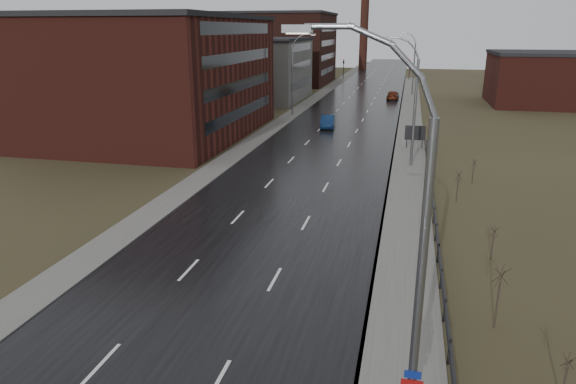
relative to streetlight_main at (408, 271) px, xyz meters
The scene contains 24 objects.
road 58.93m from the streetlight_main, 98.31° to the left, with size 14.00×300.00×0.06m, color black.
sidewalk_right 33.54m from the streetlight_main, 89.78° to the left, with size 3.20×180.00×0.18m, color #595651.
curb_right 33.57m from the streetlight_main, 92.42° to the left, with size 0.16×180.00×0.18m, color slate.
sidewalk_left 60.65m from the streetlight_main, 106.04° to the left, with size 2.40×260.00×0.12m, color #595651.
warehouse_near 52.13m from the streetlight_main, 124.42° to the left, with size 22.44×28.56×13.50m.
warehouse_mid 80.48m from the streetlight_main, 109.20° to the left, with size 16.32×20.40×10.50m.
warehouse_far 110.59m from the streetlight_main, 106.53° to the left, with size 26.52×24.48×15.50m.
building_right 82.95m from the streetlight_main, 74.74° to the left, with size 18.36×16.32×8.50m.
smokestack 149.01m from the streetlight_main, 95.58° to the left, with size 2.70×2.70×30.70m.
streetlight_main is the anchor object (origin of this frame).
streetlight_right_mid 34.01m from the streetlight_main, 89.95° to the left, with size 3.36×0.28×11.35m.
streetlight_left 62.15m from the streetlight_main, 105.08° to the left, with size 3.36×0.28×11.35m.
streetlight_right_far 88.01m from the streetlight_main, 89.98° to the left, with size 3.36×0.28×11.35m.
guardrail 17.27m from the streetlight_main, 83.61° to the left, with size 0.10×53.05×1.10m.
shrub_b 8.29m from the streetlight_main, 34.54° to the left, with size 0.44×0.46×1.84m.
shrub_c 9.98m from the streetlight_main, 64.18° to the left, with size 0.66×0.70×2.83m.
shrub_d 16.45m from the streetlight_main, 72.70° to the left, with size 0.47×0.49×1.95m.
shrub_e 25.53m from the streetlight_main, 81.75° to the left, with size 0.55×0.58×2.32m.
shrub_f 30.78m from the streetlight_main, 80.12° to the left, with size 0.49×0.51×2.04m.
billboard 41.47m from the streetlight_main, 89.13° to the left, with size 2.05×0.17×2.54m.
traffic_light_left 119.16m from the streetlight_main, 97.95° to the left, with size 0.58×2.73×5.30m.
traffic_light_right 118.01m from the streetlight_main, 90.23° to the left, with size 0.58×2.73×5.30m.
car_near 52.51m from the streetlight_main, 100.99° to the left, with size 1.67×4.78×1.58m, color #0D2143.
car_far 80.81m from the streetlight_main, 92.11° to the left, with size 1.95×4.84×1.65m, color #541E0E.
Camera 1 is at (8.17, -10.27, 11.96)m, focal length 32.00 mm.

